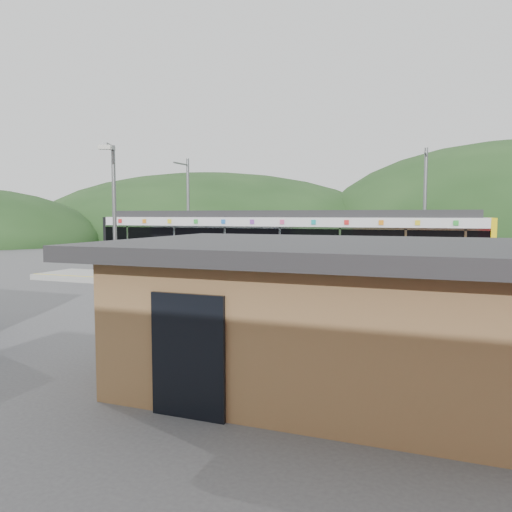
% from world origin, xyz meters
% --- Properties ---
extents(ground, '(120.00, 120.00, 0.00)m').
position_xyz_m(ground, '(0.00, 0.00, 0.00)').
color(ground, '#4C4C4F').
rests_on(ground, ground).
extents(hills, '(146.00, 149.00, 26.00)m').
position_xyz_m(hills, '(6.19, 5.29, 0.00)').
color(hills, '#1E3D19').
rests_on(hills, ground).
extents(platform, '(26.00, 3.20, 0.30)m').
position_xyz_m(platform, '(0.00, 3.30, 0.15)').
color(platform, '#9E9E99').
rests_on(platform, ground).
extents(yellow_line, '(26.00, 0.10, 0.01)m').
position_xyz_m(yellow_line, '(0.00, 2.00, 0.30)').
color(yellow_line, yellow).
rests_on(yellow_line, platform).
extents(train, '(20.44, 3.01, 3.74)m').
position_xyz_m(train, '(-0.10, 6.00, 2.06)').
color(train, black).
rests_on(train, ground).
extents(catenary_mast_west, '(0.18, 1.80, 7.00)m').
position_xyz_m(catenary_mast_west, '(-7.00, 8.56, 3.65)').
color(catenary_mast_west, slate).
rests_on(catenary_mast_west, ground).
extents(catenary_mast_east, '(0.18, 1.80, 7.00)m').
position_xyz_m(catenary_mast_east, '(7.00, 8.56, 3.65)').
color(catenary_mast_east, slate).
rests_on(catenary_mast_east, ground).
extents(station_shelter, '(9.20, 6.20, 3.00)m').
position_xyz_m(station_shelter, '(6.00, -9.01, 1.55)').
color(station_shelter, olive).
rests_on(station_shelter, ground).
extents(lamp_post, '(0.46, 1.05, 5.63)m').
position_xyz_m(lamp_post, '(-1.36, -6.46, 3.37)').
color(lamp_post, slate).
rests_on(lamp_post, ground).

